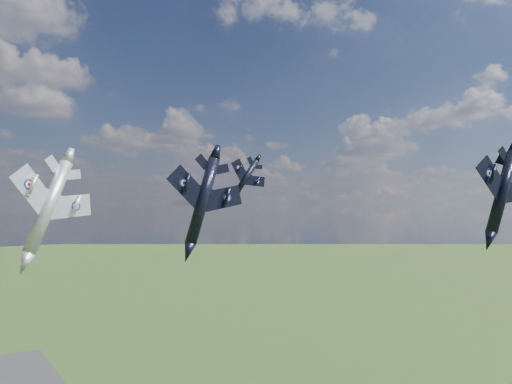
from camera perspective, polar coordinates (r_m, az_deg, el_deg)
jet_lead_navy at (r=68.24m, az=-6.12°, el=-0.96°), size 13.96×17.74×6.72m
jet_right_navy at (r=77.15m, az=26.33°, el=0.02°), size 15.38×18.70×7.46m
jet_high_navy at (r=107.17m, az=-1.24°, el=1.51°), size 11.88×14.77×7.44m
jet_left_silver at (r=63.94m, az=-22.66°, el=-1.53°), size 16.23×18.96×7.58m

